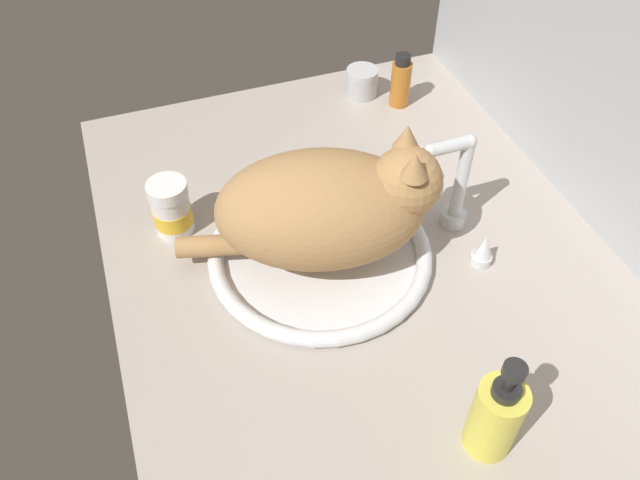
{
  "coord_description": "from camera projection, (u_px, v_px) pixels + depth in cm",
  "views": [
    {
      "loc": [
        54.97,
        -27.39,
        75.26
      ],
      "look_at": [
        -5.44,
        -5.83,
        7.0
      ],
      "focal_mm": 35.55,
      "sensor_mm": 36.0,
      "label": 1
    }
  ],
  "objects": [
    {
      "name": "countertop",
      "position": [
        368.0,
        280.0,
        0.96
      ],
      "size": [
        106.44,
        74.31,
        3.0
      ],
      "primitive_type": "cube",
      "color": "#ADA399",
      "rests_on": "ground"
    },
    {
      "name": "backsplash_wall",
      "position": [
        623.0,
        128.0,
        0.91
      ],
      "size": [
        106.44,
        2.4,
        40.42
      ],
      "primitive_type": "cube",
      "color": "#B2B7BC",
      "rests_on": "ground"
    },
    {
      "name": "sink_basin",
      "position": [
        320.0,
        253.0,
        0.96
      ],
      "size": [
        33.88,
        33.88,
        2.41
      ],
      "color": "white",
      "rests_on": "countertop"
    },
    {
      "name": "faucet",
      "position": [
        455.0,
        193.0,
        0.97
      ],
      "size": [
        21.15,
        9.25,
        17.52
      ],
      "color": "silver",
      "rests_on": "countertop"
    },
    {
      "name": "cat",
      "position": [
        333.0,
        206.0,
        0.89
      ],
      "size": [
        26.14,
        37.78,
        19.55
      ],
      "color": "tan",
      "rests_on": "sink_basin"
    },
    {
      "name": "amber_bottle",
      "position": [
        401.0,
        82.0,
        1.21
      ],
      "size": [
        3.85,
        3.85,
        10.58
      ],
      "color": "#B2661E",
      "rests_on": "countertop"
    },
    {
      "name": "pill_bottle",
      "position": [
        171.0,
        209.0,
        0.98
      ],
      "size": [
        6.16,
        6.16,
        9.43
      ],
      "color": "white",
      "rests_on": "countertop"
    },
    {
      "name": "soap_pump_bottle",
      "position": [
        496.0,
        416.0,
        0.72
      ],
      "size": [
        5.78,
        5.78,
        16.45
      ],
      "color": "#E5DB4C",
      "rests_on": "countertop"
    },
    {
      "name": "metal_jar",
      "position": [
        362.0,
        82.0,
        1.25
      ],
      "size": [
        6.24,
        6.24,
        5.59
      ],
      "color": "#B2B5BA",
      "rests_on": "countertop"
    }
  ]
}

